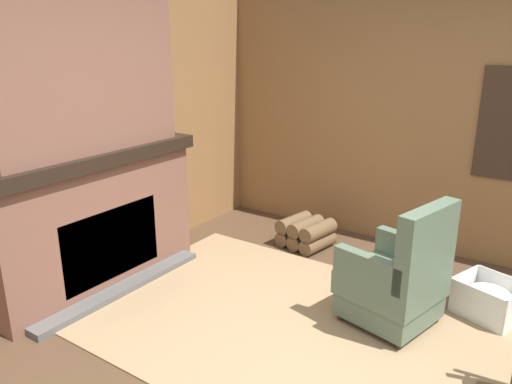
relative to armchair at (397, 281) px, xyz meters
name	(u,v)px	position (x,y,z in m)	size (l,w,h in m)	color
ground_plane	(319,372)	(-0.20, -0.81, -0.36)	(14.00, 14.00, 0.00)	#4C3523
wood_panel_wall_left	(67,129)	(-2.59, -0.81, 0.98)	(0.06, 5.31, 2.69)	olive
wood_panel_wall_back	(444,117)	(-0.18, 1.57, 0.98)	(5.31, 0.09, 2.69)	olive
fireplace_hearth	(96,220)	(-2.34, -0.81, 0.23)	(0.63, 1.98, 1.19)	brown
chimney_breast	(78,56)	(-2.35, -0.81, 1.57)	(0.37, 1.65, 1.48)	brown
area_rug	(314,333)	(-0.43, -0.45, -0.36)	(3.60, 2.16, 0.01)	#997A56
armchair	(397,281)	(0.00, 0.00, 0.00)	(0.75, 0.74, 0.99)	#516651
firewood_stack	(306,233)	(-1.26, 0.92, -0.22)	(0.54, 0.50, 0.29)	brown
laundry_basket	(489,299)	(0.56, 0.54, -0.22)	(0.56, 0.53, 0.29)	white
oil_lamp_vase	(33,151)	(-2.39, -1.26, 0.91)	(0.11, 0.11, 0.22)	#47708E
storage_case	(152,128)	(-2.39, -0.06, 0.90)	(0.16, 0.26, 0.14)	gray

